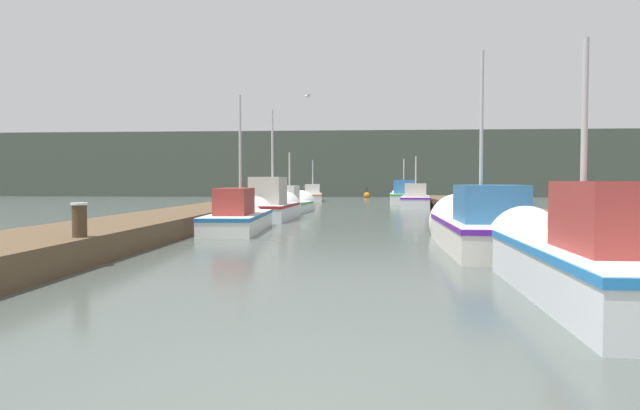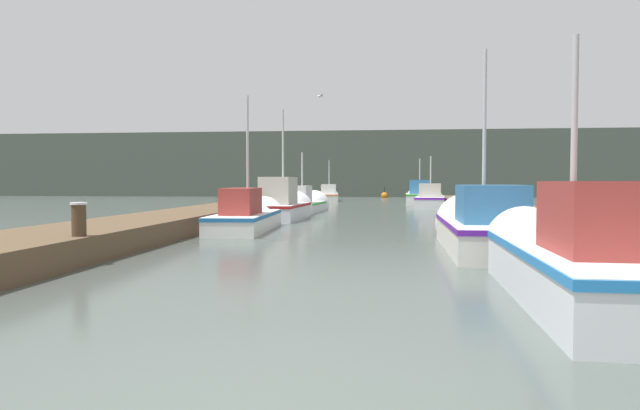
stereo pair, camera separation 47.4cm
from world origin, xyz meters
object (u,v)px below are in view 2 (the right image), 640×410
(fishing_boat_5, at_px, (431,200))
(fishing_boat_3, at_px, (284,206))
(fishing_boat_4, at_px, (304,205))
(fishing_boat_6, at_px, (420,196))
(fishing_boat_1, at_px, (481,227))
(fishing_boat_2, at_px, (249,216))
(mooring_piling_0, at_px, (290,198))
(mooring_piling_2, at_px, (322,193))
(channel_buoy, at_px, (384,196))
(seagull_lead, at_px, (320,96))
(mooring_piling_1, at_px, (79,234))
(fishing_boat_0, at_px, (569,259))
(fishing_boat_7, at_px, (329,195))

(fishing_boat_5, bearing_deg, fishing_boat_3, -116.63)
(fishing_boat_4, height_order, fishing_boat_6, fishing_boat_6)
(fishing_boat_1, bearing_deg, fishing_boat_2, 148.44)
(fishing_boat_5, height_order, fishing_boat_6, fishing_boat_6)
(fishing_boat_1, height_order, fishing_boat_4, fishing_boat_1)
(fishing_boat_4, relative_size, mooring_piling_0, 5.07)
(fishing_boat_6, distance_m, mooring_piling_2, 10.21)
(mooring_piling_0, height_order, mooring_piling_2, mooring_piling_0)
(channel_buoy, distance_m, seagull_lead, 25.12)
(fishing_boat_2, xyz_separation_m, channel_buoy, (4.06, 34.09, -0.22))
(fishing_boat_6, bearing_deg, mooring_piling_2, 136.56)
(fishing_boat_1, height_order, mooring_piling_2, fishing_boat_1)
(fishing_boat_3, distance_m, mooring_piling_1, 12.54)
(fishing_boat_0, distance_m, fishing_boat_1, 5.53)
(fishing_boat_1, bearing_deg, mooring_piling_2, 103.67)
(fishing_boat_1, relative_size, fishing_boat_5, 1.15)
(fishing_boat_4, distance_m, fishing_boat_6, 11.98)
(fishing_boat_0, xyz_separation_m, mooring_piling_1, (-7.70, 1.79, 0.08))
(fishing_boat_5, relative_size, mooring_piling_0, 4.89)
(fishing_boat_2, relative_size, fishing_boat_6, 1.13)
(mooring_piling_2, bearing_deg, channel_buoy, 54.00)
(fishing_boat_0, distance_m, fishing_boat_5, 24.41)
(fishing_boat_2, distance_m, fishing_boat_3, 4.72)
(mooring_piling_0, bearing_deg, fishing_boat_5, 14.45)
(mooring_piling_2, bearing_deg, mooring_piling_0, -90.47)
(mooring_piling_1, bearing_deg, seagull_lead, 82.72)
(fishing_boat_0, distance_m, fishing_boat_6, 29.66)
(fishing_boat_4, bearing_deg, fishing_boat_5, 43.40)
(fishing_boat_4, xyz_separation_m, channel_buoy, (3.76, 24.32, -0.18))
(fishing_boat_1, bearing_deg, fishing_boat_0, -86.81)
(fishing_boat_3, bearing_deg, seagull_lead, 82.94)
(fishing_boat_1, xyz_separation_m, channel_buoy, (-2.26, 38.11, -0.27))
(fishing_boat_0, relative_size, mooring_piling_2, 5.33)
(channel_buoy, bearing_deg, mooring_piling_2, -126.00)
(fishing_boat_5, distance_m, fishing_boat_6, 5.27)
(fishing_boat_0, relative_size, mooring_piling_1, 5.03)
(fishing_boat_5, xyz_separation_m, channel_buoy, (-2.59, 19.23, -0.27))
(fishing_boat_5, bearing_deg, fishing_boat_6, 98.97)
(mooring_piling_0, xyz_separation_m, seagull_lead, (2.00, -3.18, 4.93))
(mooring_piling_1, bearing_deg, fishing_boat_0, -13.06)
(mooring_piling_0, bearing_deg, fishing_boat_3, -82.04)
(fishing_boat_0, xyz_separation_m, fishing_boat_3, (-6.32, 14.25, 0.05))
(fishing_boat_0, xyz_separation_m, fishing_boat_4, (-6.24, 19.32, -0.11))
(fishing_boat_2, xyz_separation_m, fishing_boat_5, (6.65, 14.86, 0.04))
(fishing_boat_0, height_order, fishing_boat_5, fishing_boat_0)
(fishing_boat_0, height_order, fishing_boat_1, fishing_boat_1)
(fishing_boat_0, bearing_deg, fishing_boat_7, 102.24)
(seagull_lead, bearing_deg, fishing_boat_5, -76.56)
(fishing_boat_4, distance_m, mooring_piling_2, 17.66)
(fishing_boat_6, height_order, seagull_lead, seagull_lead)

